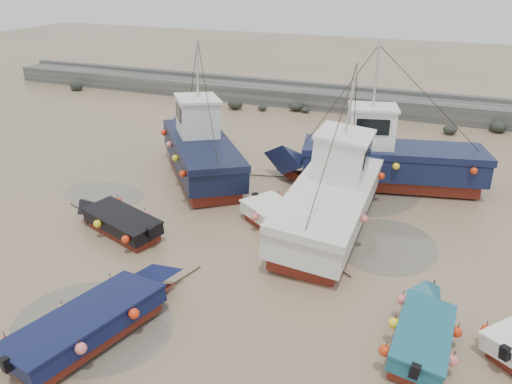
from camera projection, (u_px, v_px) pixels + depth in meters
ground at (251, 290)px, 15.73m from camera, size 120.00×120.00×0.00m
seawall at (374, 104)px, 33.99m from camera, size 60.00×4.92×1.50m
puddle_a at (93, 324)px, 14.22m from camera, size 4.77×4.77×0.01m
puddle_b at (386, 245)px, 18.21m from camera, size 3.65×3.65×0.01m
puddle_c at (104, 194)px, 22.22m from camera, size 3.83×3.83×0.01m
puddle_d at (357, 185)px, 23.09m from camera, size 5.83×5.83×0.01m
dinghy_1 at (99, 317)px, 13.70m from camera, size 3.22×6.59×1.43m
dinghy_2 at (422, 327)px, 13.25m from camera, size 1.94×5.17×1.43m
dinghy_4 at (117, 218)px, 18.96m from camera, size 5.46×2.69×1.43m
dinghy_5 at (287, 221)px, 18.73m from camera, size 5.10×3.86×1.43m
cabin_boat_0 at (198, 147)px, 24.00m from camera, size 7.66×8.97×6.22m
cabin_boat_1 at (331, 193)px, 19.25m from camera, size 3.22×11.09×6.22m
cabin_boat_2 at (378, 158)px, 22.70m from camera, size 11.31×4.82×6.22m
person at (215, 184)px, 23.25m from camera, size 0.83×0.80×1.91m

